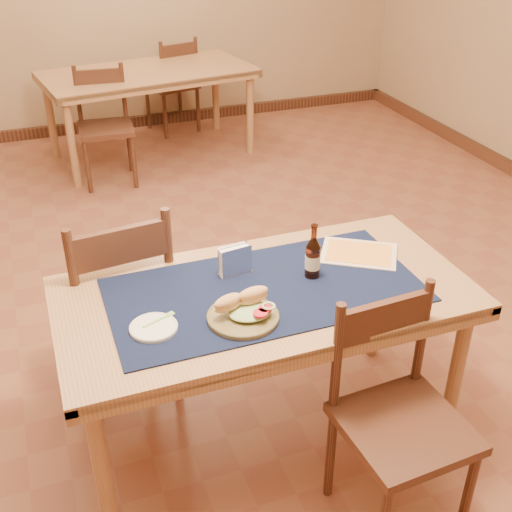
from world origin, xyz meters
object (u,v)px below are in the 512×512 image
object	(u,v)px
chair_main_near	(398,415)
beer_bottle	(313,258)
sandwich_plate	(244,311)
chair_main_far	(118,300)
main_table	(265,308)
back_table	(148,80)
napkin_holder	(235,261)

from	to	relation	value
chair_main_near	beer_bottle	bearing A→B (deg)	99.90
sandwich_plate	chair_main_near	bearing A→B (deg)	-40.53
chair_main_far	main_table	bearing A→B (deg)	-43.58
main_table	back_table	xyz separation A→B (m)	(0.27, 3.45, 0.00)
chair_main_far	sandwich_plate	world-z (taller)	chair_main_far
chair_main_near	beer_bottle	size ratio (longest dim) A/B	3.99
sandwich_plate	napkin_holder	distance (m)	0.31
main_table	beer_bottle	xyz separation A→B (m)	(0.21, 0.03, 0.17)
main_table	beer_bottle	world-z (taller)	beer_bottle
beer_bottle	chair_main_near	bearing A→B (deg)	-80.10
chair_main_far	beer_bottle	size ratio (longest dim) A/B	4.34
chair_main_near	sandwich_plate	bearing A→B (deg)	139.47
back_table	beer_bottle	xyz separation A→B (m)	(-0.06, -3.42, 0.17)
sandwich_plate	beer_bottle	size ratio (longest dim) A/B	1.15
back_table	sandwich_plate	xyz separation A→B (m)	(-0.41, -3.60, 0.12)
beer_bottle	sandwich_plate	bearing A→B (deg)	-153.32
beer_bottle	napkin_holder	xyz separation A→B (m)	(-0.28, 0.13, -0.03)
chair_main_near	back_table	bearing A→B (deg)	90.54
back_table	napkin_holder	bearing A→B (deg)	-95.91
chair_main_far	napkin_holder	bearing A→B (deg)	-37.06
napkin_holder	chair_main_far	bearing A→B (deg)	142.94
back_table	sandwich_plate	bearing A→B (deg)	-96.46
main_table	beer_bottle	size ratio (longest dim) A/B	6.99
main_table	back_table	world-z (taller)	same
chair_main_far	chair_main_near	world-z (taller)	chair_main_far
chair_main_near	napkin_holder	xyz separation A→B (m)	(-0.38, 0.68, 0.34)
sandwich_plate	beer_bottle	bearing A→B (deg)	26.68
chair_main_far	back_table	bearing A→B (deg)	75.26
napkin_holder	beer_bottle	bearing A→B (deg)	-24.23
chair_main_far	beer_bottle	distance (m)	0.91
chair_main_near	napkin_holder	size ratio (longest dim) A/B	6.36
chair_main_far	napkin_holder	world-z (taller)	chair_main_far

